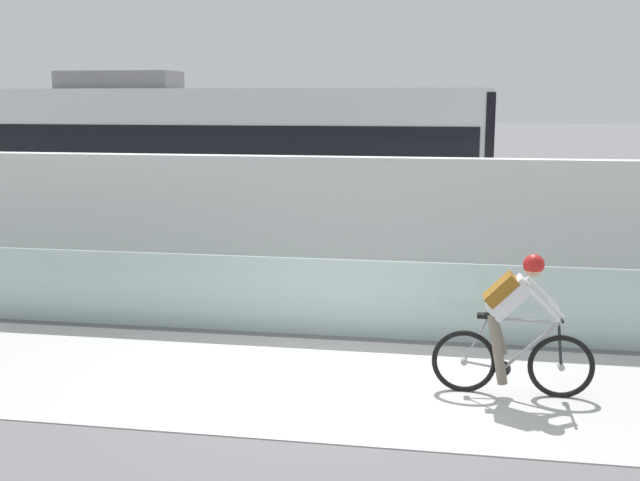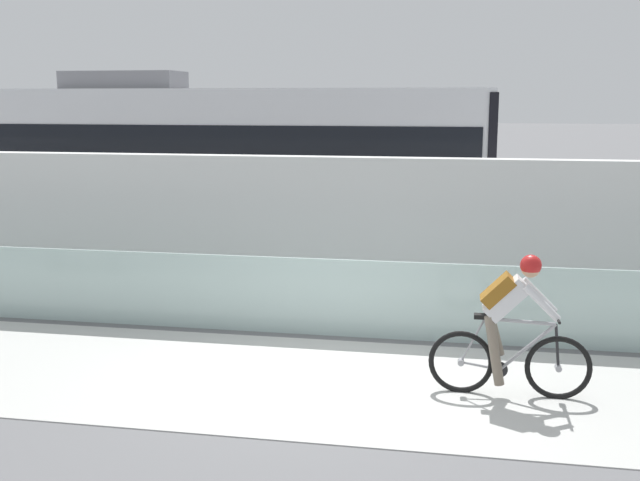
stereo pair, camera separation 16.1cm
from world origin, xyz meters
name	(u,v)px [view 2 (the right image)]	position (x,y,z in m)	size (l,w,h in m)	color
ground_plane	(323,383)	(0.00, 0.00, 0.00)	(200.00, 200.00, 0.00)	slate
bike_path_deck	(323,383)	(0.00, 0.00, 0.01)	(32.00, 3.20, 0.01)	beige
glass_parapet	(347,298)	(0.00, 1.85, 0.54)	(32.00, 0.05, 1.09)	#ADC6C1
concrete_barrier_wall	(364,231)	(0.00, 3.65, 1.18)	(32.00, 0.36, 2.36)	silver
tram_rail_near	(380,270)	(0.00, 6.13, 0.00)	(32.00, 0.08, 0.01)	#595654
tram_rail_far	(387,255)	(0.00, 7.57, 0.00)	(32.00, 0.08, 0.01)	#595654
tram	(217,166)	(-3.46, 6.85, 1.89)	(11.06, 2.54, 3.81)	silver
cyclist_on_bike	(510,327)	(2.09, 0.00, 0.80)	(1.77, 0.58, 1.61)	black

